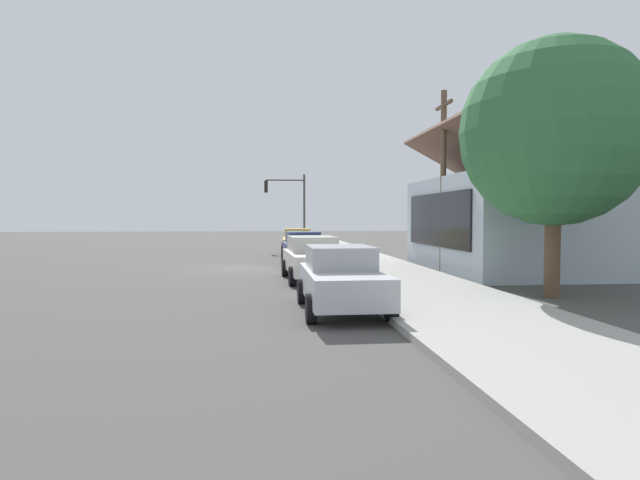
# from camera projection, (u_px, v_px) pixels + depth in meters

# --- Properties ---
(ground_plane) EXTENTS (120.00, 120.00, 0.00)m
(ground_plane) POSITION_uv_depth(u_px,v_px,m) (246.00, 268.00, 23.83)
(ground_plane) COLOR #4C4947
(sidewalk_curb) EXTENTS (60.00, 4.20, 0.16)m
(sidewalk_curb) POSITION_uv_depth(u_px,v_px,m) (368.00, 265.00, 24.43)
(sidewalk_curb) COLOR #A3A099
(sidewalk_curb) RESTS_ON ground
(car_mustard) EXTENTS (4.60, 2.11, 1.59)m
(car_mustard) POSITION_uv_depth(u_px,v_px,m) (298.00, 241.00, 32.07)
(car_mustard) COLOR gold
(car_mustard) RESTS_ON ground
(car_navy) EXTENTS (4.51, 2.06, 1.59)m
(car_navy) POSITION_uv_depth(u_px,v_px,m) (303.00, 248.00, 25.54)
(car_navy) COLOR navy
(car_navy) RESTS_ON ground
(car_ivory) EXTENTS (4.78, 2.23, 1.59)m
(car_ivory) POSITION_uv_depth(u_px,v_px,m) (313.00, 258.00, 19.42)
(car_ivory) COLOR silver
(car_ivory) RESTS_ON ground
(car_silver) EXTENTS (4.31, 2.00, 1.59)m
(car_silver) POSITION_uv_depth(u_px,v_px,m) (342.00, 278.00, 13.05)
(car_silver) COLOR silver
(car_silver) RESTS_ON ground
(storefront_building) EXTENTS (9.96, 8.11, 6.18)m
(storefront_building) POSITION_uv_depth(u_px,v_px,m) (525.00, 221.00, 22.77)
(storefront_building) COLOR #ADBCC6
(storefront_building) RESTS_ON ground
(shade_tree) EXTENTS (5.34, 5.34, 7.39)m
(shade_tree) POSITION_uv_depth(u_px,v_px,m) (555.00, 133.00, 15.12)
(shade_tree) COLOR brown
(shade_tree) RESTS_ON ground
(traffic_light_main) EXTENTS (0.37, 2.79, 5.20)m
(traffic_light_main) POSITION_uv_depth(u_px,v_px,m) (289.00, 199.00, 36.21)
(traffic_light_main) COLOR #383833
(traffic_light_main) RESTS_ON ground
(utility_pole_wooden) EXTENTS (1.80, 0.24, 7.50)m
(utility_pole_wooden) POSITION_uv_depth(u_px,v_px,m) (443.00, 178.00, 21.93)
(utility_pole_wooden) COLOR brown
(utility_pole_wooden) RESTS_ON ground
(fire_hydrant_red) EXTENTS (0.22, 0.22, 0.71)m
(fire_hydrant_red) POSITION_uv_depth(u_px,v_px,m) (356.00, 266.00, 19.57)
(fire_hydrant_red) COLOR red
(fire_hydrant_red) RESTS_ON sidewalk_curb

